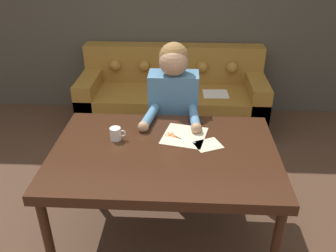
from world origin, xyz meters
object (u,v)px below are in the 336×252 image
Objects in this scene: person at (173,115)px; mug at (116,134)px; couch at (173,98)px; scissors at (175,137)px; dining_table at (164,159)px.

person is 11.32× the size of mug.
scissors is (0.08, -1.63, 0.44)m from couch.
scissors is 1.94× the size of mug.
couch is 1.78m from mug.
dining_table is at bearing -92.81° from person.
couch reaches higher than mug.
person is 5.84× the size of scissors.
couch is 9.47× the size of scissors.
scissors is at bearing 7.27° from mug.
person is at bearing 55.64° from mug.
mug reaches higher than dining_table.
dining_table is 0.72× the size of couch.
couch is at bearing 92.56° from person.
dining_table is 13.29× the size of mug.
couch reaches higher than dining_table.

